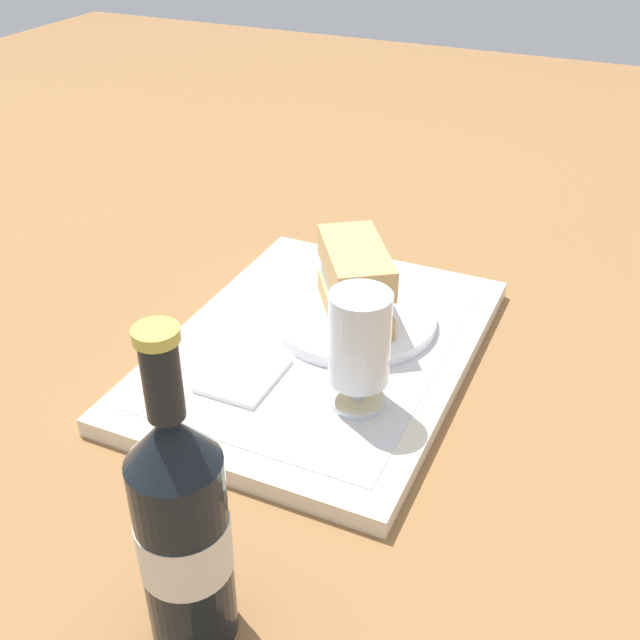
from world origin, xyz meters
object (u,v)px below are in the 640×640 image
sandwich (356,281)px  beer_bottle (183,529)px  plate (354,318)px  beer_glass (359,345)px

sandwich → beer_bottle: (0.41, 0.04, 0.03)m
plate → beer_bottle: beer_bottle is taller
plate → beer_bottle: size_ratio=0.71×
beer_glass → beer_bottle: bearing=-4.1°
plate → beer_glass: (0.13, 0.06, 0.06)m
sandwich → beer_glass: size_ratio=1.15×
beer_bottle → plate: bearing=-174.4°
sandwich → beer_bottle: size_ratio=0.54×
plate → sandwich: 0.05m
plate → beer_bottle: 0.42m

